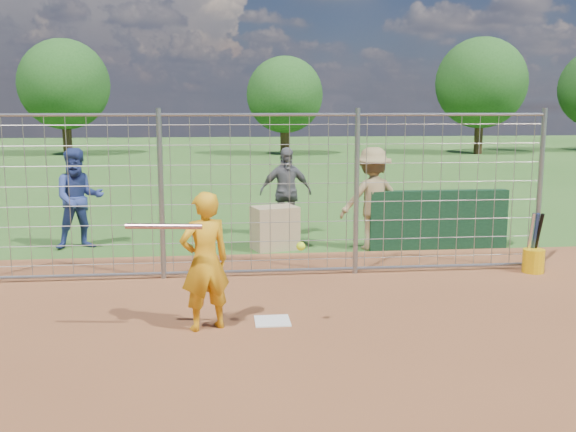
{
  "coord_description": "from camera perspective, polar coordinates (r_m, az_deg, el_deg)",
  "views": [
    {
      "loc": [
        -0.6,
        -7.74,
        2.61
      ],
      "look_at": [
        0.3,
        0.8,
        1.15
      ],
      "focal_mm": 40.0,
      "sensor_mm": 36.0,
      "label": 1
    }
  ],
  "objects": [
    {
      "name": "backstop_fence",
      "position": [
        9.85,
        -2.47,
        1.76
      ],
      "size": [
        9.08,
        0.08,
        2.6
      ],
      "color": "gray",
      "rests_on": "ground"
    },
    {
      "name": "tree_line",
      "position": [
        36.08,
        -0.11,
        11.38
      ],
      "size": [
        44.66,
        6.72,
        6.48
      ],
      "color": "#3F2B19",
      "rests_on": "ground"
    },
    {
      "name": "bucket_with_bats",
      "position": [
        10.96,
        20.98,
        -3.46
      ],
      "size": [
        0.34,
        0.36,
        0.97
      ],
      "color": "#E2A80B",
      "rests_on": "ground"
    },
    {
      "name": "ground",
      "position": [
        8.19,
        -1.52,
        -8.94
      ],
      "size": [
        100.0,
        100.0,
        0.0
      ],
      "primitive_type": "plane",
      "color": "#2D591E",
      "rests_on": "ground"
    },
    {
      "name": "equipment_bin",
      "position": [
        11.9,
        -1.18,
        -1.06
      ],
      "size": [
        0.93,
        0.76,
        0.8
      ],
      "primitive_type": "cube",
      "rotation": [
        0.0,
        0.0,
        0.3
      ],
      "color": "tan",
      "rests_on": "ground"
    },
    {
      "name": "equipment_in_play",
      "position": [
        7.25,
        -8.02,
        -1.35
      ],
      "size": [
        2.03,
        0.2,
        0.36
      ],
      "color": "silver",
      "rests_on": "ground"
    },
    {
      "name": "dugout_wall",
      "position": [
        12.2,
        13.21,
        -0.33
      ],
      "size": [
        2.6,
        0.2,
        1.1
      ],
      "primitive_type": "cube",
      "color": "#11381E",
      "rests_on": "ground"
    },
    {
      "name": "bystander_c",
      "position": [
        11.92,
        7.52,
        1.53
      ],
      "size": [
        1.32,
        0.89,
        1.89
      ],
      "primitive_type": "imported",
      "rotation": [
        0.0,
        0.0,
        3.3
      ],
      "color": "#917B4F",
      "rests_on": "ground"
    },
    {
      "name": "home_plate",
      "position": [
        8.0,
        -1.4,
        -9.32
      ],
      "size": [
        0.43,
        0.43,
        0.02
      ],
      "primitive_type": "cube",
      "color": "silver",
      "rests_on": "ground"
    },
    {
      "name": "batter",
      "position": [
        7.58,
        -7.4,
        -4.02
      ],
      "size": [
        0.71,
        0.59,
        1.65
      ],
      "primitive_type": "imported",
      "rotation": [
        0.0,
        0.0,
        3.52
      ],
      "color": "orange",
      "rests_on": "ground"
    },
    {
      "name": "bystander_a",
      "position": [
        12.5,
        -18.11,
        1.48
      ],
      "size": [
        1.08,
        0.94,
        1.88
      ],
      "primitive_type": "imported",
      "rotation": [
        0.0,
        0.0,
        0.29
      ],
      "color": "navy",
      "rests_on": "ground"
    },
    {
      "name": "bystander_b",
      "position": [
        12.98,
        -0.21,
        2.13
      ],
      "size": [
        1.12,
        0.57,
        1.82
      ],
      "primitive_type": "imported",
      "rotation": [
        0.0,
        0.0,
        0.12
      ],
      "color": "#5E5F63",
      "rests_on": "ground"
    }
  ]
}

